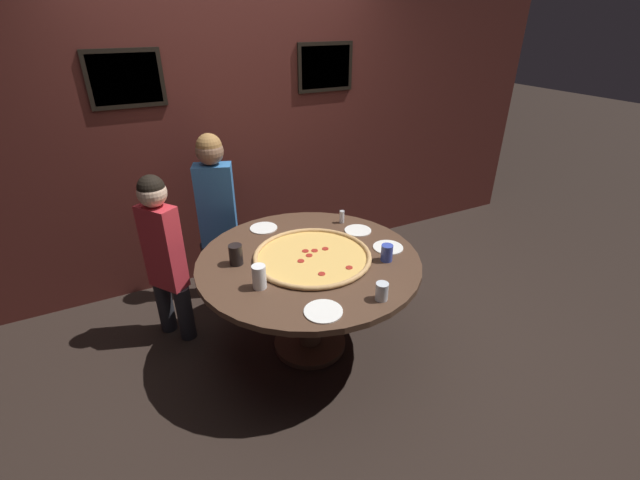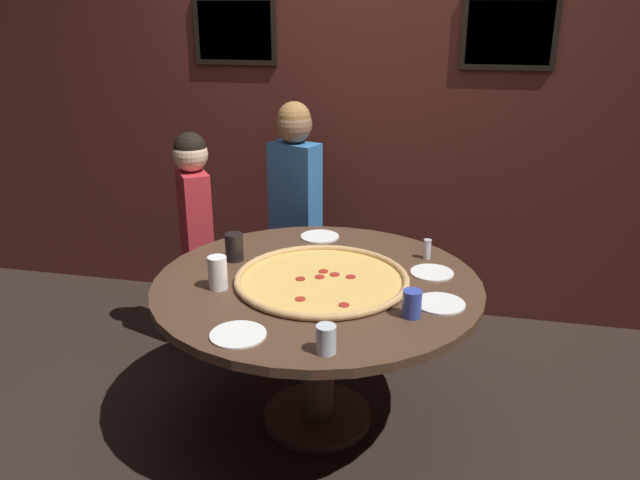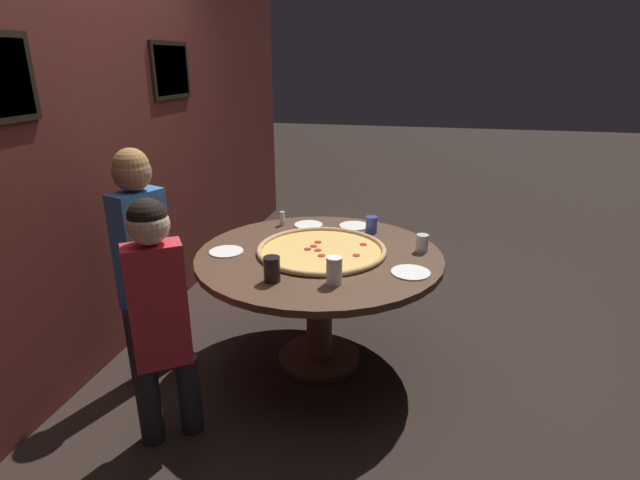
{
  "view_description": "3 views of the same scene",
  "coord_description": "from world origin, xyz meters",
  "px_view_note": "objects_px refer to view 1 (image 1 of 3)",
  "views": [
    {
      "loc": [
        -1.04,
        -2.18,
        2.17
      ],
      "look_at": [
        0.08,
        -0.0,
        0.86
      ],
      "focal_mm": 24.0,
      "sensor_mm": 36.0,
      "label": 1
    },
    {
      "loc": [
        0.56,
        -2.48,
        1.89
      ],
      "look_at": [
        -0.0,
        0.06,
        0.91
      ],
      "focal_mm": 35.0,
      "sensor_mm": 36.0,
      "label": 2
    },
    {
      "loc": [
        -2.7,
        -0.62,
        1.83
      ],
      "look_at": [
        -0.1,
        -0.03,
        0.86
      ],
      "focal_mm": 28.0,
      "sensor_mm": 36.0,
      "label": 3
    }
  ],
  "objects_px": {
    "drink_cup_front_edge": "(236,255)",
    "white_plate_beside_cup": "(388,247)",
    "drink_cup_far_left": "(259,277)",
    "white_plate_near_front": "(264,228)",
    "white_plate_left_side": "(323,311)",
    "giant_pizza": "(312,256)",
    "white_plate_far_back": "(358,230)",
    "drink_cup_beside_pizza": "(382,291)",
    "drink_cup_near_right": "(387,253)",
    "dining_table": "(309,277)",
    "condiment_shaker": "(342,217)",
    "diner_centre_back": "(163,251)",
    "diner_side_right": "(217,209)"
  },
  "relations": [
    {
      "from": "drink_cup_front_edge",
      "to": "white_plate_beside_cup",
      "type": "relative_size",
      "value": 0.65
    },
    {
      "from": "drink_cup_far_left",
      "to": "white_plate_near_front",
      "type": "relative_size",
      "value": 0.72
    },
    {
      "from": "white_plate_near_front",
      "to": "white_plate_left_side",
      "type": "height_order",
      "value": "same"
    },
    {
      "from": "white_plate_left_side",
      "to": "white_plate_beside_cup",
      "type": "height_order",
      "value": "same"
    },
    {
      "from": "white_plate_near_front",
      "to": "white_plate_left_side",
      "type": "xyz_separation_m",
      "value": [
        -0.07,
        -1.09,
        0.0
      ]
    },
    {
      "from": "white_plate_beside_cup",
      "to": "giant_pizza",
      "type": "bearing_deg",
      "value": 167.63
    },
    {
      "from": "drink_cup_front_edge",
      "to": "white_plate_far_back",
      "type": "distance_m",
      "value": 0.94
    },
    {
      "from": "drink_cup_front_edge",
      "to": "drink_cup_beside_pizza",
      "type": "bearing_deg",
      "value": -50.81
    },
    {
      "from": "drink_cup_near_right",
      "to": "drink_cup_far_left",
      "type": "relative_size",
      "value": 0.76
    },
    {
      "from": "white_plate_left_side",
      "to": "dining_table",
      "type": "bearing_deg",
      "value": 71.96
    },
    {
      "from": "dining_table",
      "to": "condiment_shaker",
      "type": "distance_m",
      "value": 0.62
    },
    {
      "from": "dining_table",
      "to": "white_plate_near_front",
      "type": "distance_m",
      "value": 0.58
    },
    {
      "from": "dining_table",
      "to": "drink_cup_beside_pizza",
      "type": "xyz_separation_m",
      "value": [
        0.17,
        -0.59,
        0.2
      ]
    },
    {
      "from": "dining_table",
      "to": "diner_centre_back",
      "type": "distance_m",
      "value": 1.02
    },
    {
      "from": "drink_cup_front_edge",
      "to": "white_plate_near_front",
      "type": "xyz_separation_m",
      "value": [
        0.33,
        0.4,
        -0.06
      ]
    },
    {
      "from": "white_plate_left_side",
      "to": "white_plate_far_back",
      "type": "bearing_deg",
      "value": 47.59
    },
    {
      "from": "giant_pizza",
      "to": "white_plate_near_front",
      "type": "bearing_deg",
      "value": 103.38
    },
    {
      "from": "white_plate_left_side",
      "to": "drink_cup_near_right",
      "type": "bearing_deg",
      "value": 25.46
    },
    {
      "from": "drink_cup_front_edge",
      "to": "white_plate_near_front",
      "type": "bearing_deg",
      "value": 50.04
    },
    {
      "from": "white_plate_far_back",
      "to": "white_plate_beside_cup",
      "type": "relative_size",
      "value": 0.96
    },
    {
      "from": "white_plate_near_front",
      "to": "diner_side_right",
      "type": "xyz_separation_m",
      "value": [
        -0.24,
        0.41,
        0.04
      ]
    },
    {
      "from": "drink_cup_near_right",
      "to": "condiment_shaker",
      "type": "xyz_separation_m",
      "value": [
        0.02,
        0.62,
        -0.01
      ]
    },
    {
      "from": "drink_cup_near_right",
      "to": "giant_pizza",
      "type": "bearing_deg",
      "value": 149.41
    },
    {
      "from": "drink_cup_far_left",
      "to": "white_plate_far_back",
      "type": "distance_m",
      "value": 0.97
    },
    {
      "from": "giant_pizza",
      "to": "white_plate_beside_cup",
      "type": "relative_size",
      "value": 3.78
    },
    {
      "from": "drink_cup_beside_pizza",
      "to": "drink_cup_far_left",
      "type": "xyz_separation_m",
      "value": [
        -0.57,
        0.42,
        0.02
      ]
    },
    {
      "from": "giant_pizza",
      "to": "drink_cup_far_left",
      "type": "xyz_separation_m",
      "value": [
        -0.42,
        -0.16,
        0.06
      ]
    },
    {
      "from": "white_plate_near_front",
      "to": "white_plate_beside_cup",
      "type": "bearing_deg",
      "value": -45.7
    },
    {
      "from": "drink_cup_far_left",
      "to": "white_plate_left_side",
      "type": "height_order",
      "value": "drink_cup_far_left"
    },
    {
      "from": "dining_table",
      "to": "white_plate_beside_cup",
      "type": "height_order",
      "value": "white_plate_beside_cup"
    },
    {
      "from": "drink_cup_near_right",
      "to": "white_plate_far_back",
      "type": "relative_size",
      "value": 0.56
    },
    {
      "from": "giant_pizza",
      "to": "drink_cup_front_edge",
      "type": "height_order",
      "value": "drink_cup_front_edge"
    },
    {
      "from": "white_plate_far_back",
      "to": "white_plate_left_side",
      "type": "bearing_deg",
      "value": -132.41
    },
    {
      "from": "drink_cup_beside_pizza",
      "to": "diner_centre_back",
      "type": "bearing_deg",
      "value": 130.15
    },
    {
      "from": "white_plate_far_back",
      "to": "diner_centre_back",
      "type": "height_order",
      "value": "diner_centre_back"
    },
    {
      "from": "dining_table",
      "to": "drink_cup_beside_pizza",
      "type": "bearing_deg",
      "value": -74.44
    },
    {
      "from": "giant_pizza",
      "to": "white_plate_near_front",
      "type": "height_order",
      "value": "giant_pizza"
    },
    {
      "from": "drink_cup_far_left",
      "to": "white_plate_far_back",
      "type": "relative_size",
      "value": 0.74
    },
    {
      "from": "drink_cup_far_left",
      "to": "condiment_shaker",
      "type": "xyz_separation_m",
      "value": [
        0.86,
        0.54,
        -0.02
      ]
    },
    {
      "from": "drink_cup_beside_pizza",
      "to": "white_plate_left_side",
      "type": "distance_m",
      "value": 0.35
    },
    {
      "from": "drink_cup_front_edge",
      "to": "condiment_shaker",
      "type": "height_order",
      "value": "drink_cup_front_edge"
    },
    {
      "from": "white_plate_left_side",
      "to": "diner_centre_back",
      "type": "height_order",
      "value": "diner_centre_back"
    },
    {
      "from": "drink_cup_front_edge",
      "to": "drink_cup_near_right",
      "type": "bearing_deg",
      "value": -24.69
    },
    {
      "from": "drink_cup_beside_pizza",
      "to": "drink_cup_near_right",
      "type": "bearing_deg",
      "value": 51.31
    },
    {
      "from": "giant_pizza",
      "to": "drink_cup_far_left",
      "type": "relative_size",
      "value": 5.33
    },
    {
      "from": "drink_cup_near_right",
      "to": "condiment_shaker",
      "type": "relative_size",
      "value": 1.14
    },
    {
      "from": "drink_cup_front_edge",
      "to": "white_plate_left_side",
      "type": "xyz_separation_m",
      "value": [
        0.26,
        -0.7,
        -0.06
      ]
    },
    {
      "from": "white_plate_left_side",
      "to": "diner_centre_back",
      "type": "distance_m",
      "value": 1.31
    },
    {
      "from": "drink_cup_near_right",
      "to": "diner_side_right",
      "type": "distance_m",
      "value": 1.44
    },
    {
      "from": "white_plate_beside_cup",
      "to": "diner_centre_back",
      "type": "relative_size",
      "value": 0.16
    }
  ]
}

